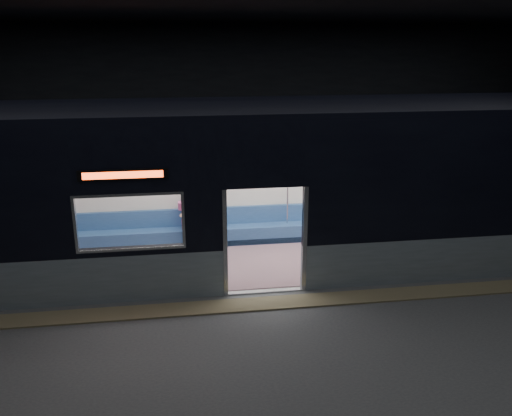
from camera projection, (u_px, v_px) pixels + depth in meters
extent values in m
cube|color=#47494C|center=(275.00, 319.00, 9.26)|extent=(24.00, 14.00, 0.01)
cube|color=black|center=(278.00, 10.00, 7.77)|extent=(24.00, 14.00, 0.04)
cube|color=black|center=(231.00, 117.00, 15.10)|extent=(24.00, 0.04, 5.00)
cube|color=#8C7F59|center=(269.00, 303.00, 9.78)|extent=(22.80, 0.50, 0.03)
cube|color=#8F9CAA|center=(504.00, 255.00, 10.81)|extent=(8.30, 0.12, 0.90)
cube|color=black|center=(265.00, 156.00, 9.48)|extent=(1.40, 0.12, 1.15)
cube|color=#B7BABC|center=(225.00, 243.00, 9.85)|extent=(0.08, 0.14, 2.05)
cube|color=#B7BABC|center=(304.00, 239.00, 10.06)|extent=(0.08, 0.14, 2.05)
cube|color=black|center=(123.00, 175.00, 9.13)|extent=(1.50, 0.04, 0.18)
cube|color=#FF4517|center=(123.00, 175.00, 9.12)|extent=(1.34, 0.03, 0.12)
cube|color=silver|center=(245.00, 174.00, 12.50)|extent=(18.00, 0.12, 3.20)
cube|color=black|center=(254.00, 108.00, 10.64)|extent=(18.00, 3.00, 0.15)
cube|color=#7C5A62|center=(254.00, 261.00, 11.62)|extent=(17.76, 2.76, 0.04)
cube|color=silver|center=(254.00, 154.00, 10.92)|extent=(17.76, 2.76, 0.10)
cube|color=navy|center=(247.00, 233.00, 12.61)|extent=(11.00, 0.48, 0.41)
cube|color=navy|center=(246.00, 214.00, 12.66)|extent=(11.00, 0.10, 0.40)
cube|color=#835F68|center=(87.00, 283.00, 10.06)|extent=(4.40, 0.48, 0.41)
cube|color=#835F68|center=(422.00, 262.00, 10.98)|extent=(4.40, 0.48, 0.41)
cylinder|color=silver|center=(212.00, 231.00, 10.07)|extent=(0.04, 0.04, 2.26)
cylinder|color=silver|center=(205.00, 197.00, 12.20)|extent=(0.04, 0.04, 2.26)
cylinder|color=silver|center=(311.00, 226.00, 10.34)|extent=(0.04, 0.04, 2.26)
cylinder|color=silver|center=(288.00, 193.00, 12.47)|extent=(0.04, 0.04, 2.26)
cylinder|color=silver|center=(247.00, 162.00, 12.06)|extent=(11.00, 0.03, 0.03)
cube|color=black|center=(186.00, 228.00, 12.11)|extent=(0.17, 0.47, 0.16)
cube|color=black|center=(196.00, 228.00, 12.14)|extent=(0.17, 0.47, 0.16)
cylinder|color=black|center=(187.00, 243.00, 11.99)|extent=(0.11, 0.11, 0.43)
cylinder|color=black|center=(197.00, 242.00, 12.02)|extent=(0.11, 0.11, 0.43)
cube|color=#C85892|center=(191.00, 224.00, 12.30)|extent=(0.40, 0.22, 0.20)
cylinder|color=#C85892|center=(190.00, 209.00, 12.23)|extent=(0.42, 0.42, 0.52)
sphere|color=tan|center=(189.00, 193.00, 12.10)|extent=(0.21, 0.21, 0.21)
sphere|color=black|center=(189.00, 191.00, 12.12)|extent=(0.22, 0.22, 0.22)
cube|color=black|center=(189.00, 222.00, 12.00)|extent=(0.36, 0.33, 0.15)
cube|color=white|center=(393.00, 173.00, 12.95)|extent=(1.09, 0.03, 0.71)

